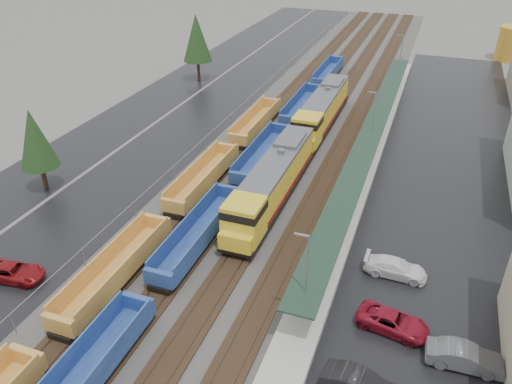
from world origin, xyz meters
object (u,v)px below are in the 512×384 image
locomotive_lead (272,183)px  locomotive_trail (321,111)px  well_string_yellow (116,271)px  parked_car_east_e (465,357)px  parked_car_east_b (393,322)px  parked_car_east_c (395,268)px  well_string_blue (235,188)px  parked_car_west_c (14,272)px

locomotive_lead → locomotive_trail: same height
locomotive_trail → well_string_yellow: 37.43m
locomotive_trail → parked_car_east_e: 40.47m
parked_car_east_b → parked_car_east_c: 6.30m
parked_car_east_c → parked_car_east_b: bearing=-173.8°
well_string_blue → parked_car_east_e: size_ratio=20.21×
well_string_blue → parked_car_east_c: (17.11, -7.00, -0.40)m
parked_car_west_c → parked_car_east_c: parked_car_east_c is taller
locomotive_lead → well_string_yellow: size_ratio=0.27×
locomotive_lead → parked_car_east_e: 23.85m
well_string_yellow → parked_car_west_c: bearing=-162.3°
well_string_yellow → locomotive_lead: bearing=62.8°
well_string_blue → parked_car_west_c: 21.82m
locomotive_trail → parked_car_east_c: bearing=-64.9°
well_string_blue → parked_car_east_c: 18.49m
well_string_yellow → parked_car_east_e: 26.51m
parked_car_east_c → parked_car_west_c: bearing=112.3°
parked_car_east_b → locomotive_trail: bearing=31.4°
parked_car_west_c → parked_car_east_b: (29.71, 4.90, 0.02)m
locomotive_lead → parked_car_east_c: bearing=-27.9°
locomotive_trail → well_string_yellow: bearing=-102.3°
locomotive_lead → locomotive_trail: bearing=90.0°
parked_car_west_c → locomotive_lead: bearing=-49.3°
well_string_blue → parked_car_east_e: bearing=-33.7°
locomotive_trail → well_string_blue: size_ratio=0.21×
parked_car_east_b → parked_car_east_c: (-0.53, 6.28, 0.03)m
locomotive_trail → locomotive_lead: bearing=-90.0°
parked_car_east_b → parked_car_east_c: parked_car_east_c is taller
locomotive_lead → parked_car_east_b: size_ratio=4.15×
locomotive_trail → parked_car_east_e: bearing=-62.8°
parked_car_west_c → parked_car_east_e: (34.57, 3.16, 0.12)m
parked_car_east_c → parked_car_east_e: 9.66m
locomotive_trail → parked_car_east_b: bearing=-68.3°
locomotive_trail → parked_car_east_c: size_ratio=4.18×
parked_car_east_b → well_string_blue: bearing=62.7°
parked_car_east_b → parked_car_east_c: bearing=14.5°
locomotive_lead → parked_car_west_c: 24.28m
parked_car_west_c → parked_car_east_b: size_ratio=0.97×
well_string_blue → locomotive_trail: bearing=79.2°
locomotive_lead → locomotive_trail: size_ratio=1.00×
parked_car_west_c → parked_car_east_e: bearing=-92.4°
locomotive_lead → parked_car_east_c: 14.94m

